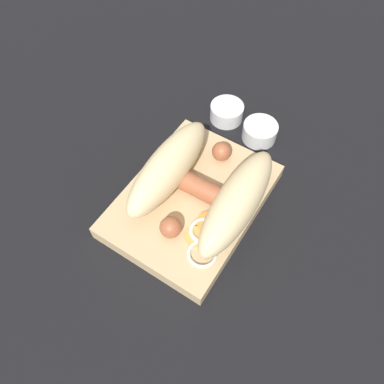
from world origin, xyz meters
TOP-DOWN VIEW (x-y plane):
  - ground_plane at (0.00, 0.00)m, footprint 3.00×3.00m
  - food_tray at (0.00, 0.00)m, footprint 0.23×0.17m
  - bread_roll at (-0.01, 0.01)m, footprint 0.18×0.16m
  - sausage at (-0.01, 0.01)m, footprint 0.17×0.14m
  - pickled_veggies at (0.04, 0.05)m, footprint 0.08×0.06m
  - condiment_cup_near at (-0.16, 0.02)m, footprint 0.05×0.05m
  - condiment_cup_far at (-0.17, -0.04)m, footprint 0.05×0.05m

SIDE VIEW (x-z plane):
  - ground_plane at x=0.00m, z-range 0.00..0.00m
  - condiment_cup_near at x=-0.16m, z-range 0.00..0.03m
  - condiment_cup_far at x=-0.17m, z-range 0.00..0.03m
  - food_tray at x=0.00m, z-range 0.00..0.02m
  - pickled_veggies at x=0.04m, z-range 0.02..0.03m
  - sausage at x=-0.01m, z-range 0.02..0.05m
  - bread_roll at x=-0.01m, z-range 0.02..0.08m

